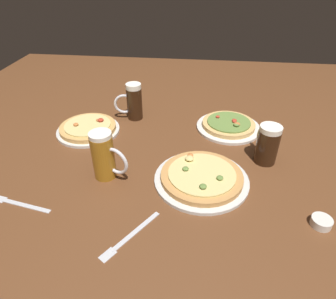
# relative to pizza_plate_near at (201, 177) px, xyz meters

# --- Properties ---
(ground_plane) EXTENTS (2.40, 2.40, 0.03)m
(ground_plane) POSITION_rel_pizza_plate_near_xyz_m (-0.13, 0.15, -0.03)
(ground_plane) COLOR brown
(pizza_plate_near) EXTENTS (0.32, 0.32, 0.05)m
(pizza_plate_near) POSITION_rel_pizza_plate_near_xyz_m (0.00, 0.00, 0.00)
(pizza_plate_near) COLOR silver
(pizza_plate_near) RESTS_ON ground_plane
(pizza_plate_far) EXTENTS (0.28, 0.28, 0.05)m
(pizza_plate_far) POSITION_rel_pizza_plate_near_xyz_m (0.11, 0.37, -0.00)
(pizza_plate_far) COLOR silver
(pizza_plate_far) RESTS_ON ground_plane
(pizza_plate_side) EXTENTS (0.27, 0.27, 0.05)m
(pizza_plate_side) POSITION_rel_pizza_plate_near_xyz_m (-0.49, 0.28, 0.00)
(pizza_plate_side) COLOR silver
(pizza_plate_side) RESTS_ON ground_plane
(beer_mug_dark) EXTENTS (0.13, 0.08, 0.17)m
(beer_mug_dark) POSITION_rel_pizza_plate_near_xyz_m (-0.33, -0.01, 0.07)
(beer_mug_dark) COLOR #9E6619
(beer_mug_dark) RESTS_ON ground_plane
(beer_mug_amber) EXTENTS (0.13, 0.07, 0.17)m
(beer_mug_amber) POSITION_rel_pizza_plate_near_xyz_m (-0.32, 0.42, 0.07)
(beer_mug_amber) COLOR black
(beer_mug_amber) RESTS_ON ground_plane
(beer_mug_pale) EXTENTS (0.08, 0.13, 0.15)m
(beer_mug_pale) POSITION_rel_pizza_plate_near_xyz_m (0.23, 0.15, 0.06)
(beer_mug_pale) COLOR black
(beer_mug_pale) RESTS_ON ground_plane
(ramekin_sauce) EXTENTS (0.06, 0.06, 0.03)m
(ramekin_sauce) POSITION_rel_pizza_plate_near_xyz_m (0.35, -0.16, -0.00)
(ramekin_sauce) COLOR silver
(ramekin_sauce) RESTS_ON ground_plane
(fork_left) EXTENTS (0.21, 0.06, 0.01)m
(fork_left) POSITION_rel_pizza_plate_near_xyz_m (-0.56, -0.18, -0.01)
(fork_left) COLOR silver
(fork_left) RESTS_ON ground_plane
(fork_spare) EXTENTS (0.14, 0.19, 0.01)m
(fork_spare) POSITION_rel_pizza_plate_near_xyz_m (-0.19, -0.26, -0.01)
(fork_spare) COLOR silver
(fork_spare) RESTS_ON ground_plane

